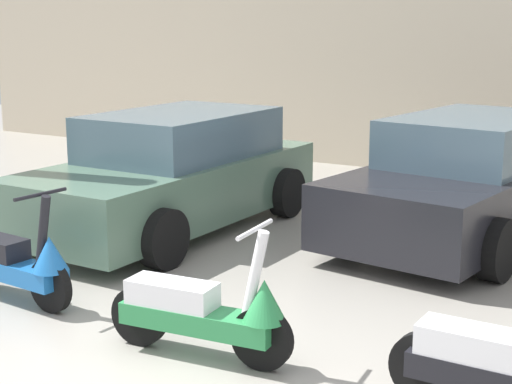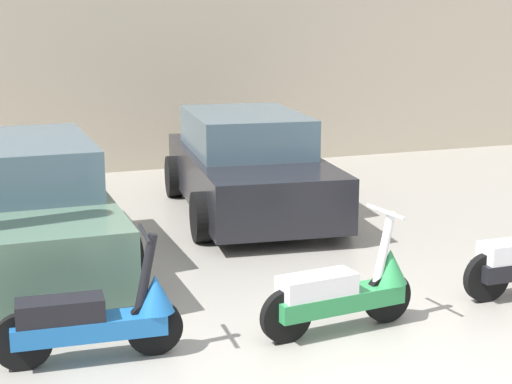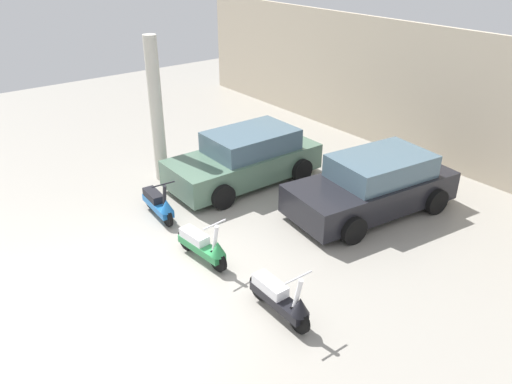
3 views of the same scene
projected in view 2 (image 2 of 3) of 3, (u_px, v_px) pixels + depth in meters
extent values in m
cube|color=beige|center=(126.00, 63.00, 12.47)|extent=(19.60, 0.12, 3.48)
cylinder|color=black|center=(154.00, 327.00, 5.85)|extent=(0.43, 0.11, 0.43)
cylinder|color=black|center=(23.00, 342.00, 5.59)|extent=(0.43, 0.11, 0.43)
cube|color=#1E66B2|center=(90.00, 327.00, 5.71)|extent=(1.13, 0.34, 0.15)
cube|color=black|center=(60.00, 310.00, 5.62)|extent=(0.64, 0.30, 0.17)
cylinder|color=black|center=(146.00, 273.00, 5.74)|extent=(0.20, 0.09, 0.60)
cylinder|color=black|center=(145.00, 234.00, 5.68)|extent=(0.07, 0.49, 0.03)
cone|color=#1E66B2|center=(155.00, 293.00, 5.80)|extent=(0.31, 0.31, 0.28)
cylinder|color=black|center=(387.00, 297.00, 6.47)|extent=(0.43, 0.12, 0.43)
cylinder|color=black|center=(286.00, 316.00, 6.06)|extent=(0.43, 0.12, 0.43)
cube|color=#2D8C4C|center=(339.00, 300.00, 6.26)|extent=(1.14, 0.37, 0.15)
cube|color=white|center=(317.00, 285.00, 6.14)|extent=(0.65, 0.31, 0.17)
cylinder|color=white|center=(384.00, 248.00, 6.36)|extent=(0.20, 0.09, 0.61)
cylinder|color=white|center=(385.00, 212.00, 6.29)|extent=(0.08, 0.50, 0.03)
cone|color=#2D8C4C|center=(390.00, 266.00, 6.42)|extent=(0.31, 0.31, 0.28)
cylinder|color=black|center=(487.00, 277.00, 6.94)|extent=(0.44, 0.08, 0.44)
cube|color=#51705B|center=(25.00, 222.00, 7.84)|extent=(1.60, 3.76, 0.62)
cube|color=slate|center=(20.00, 163.00, 7.92)|extent=(1.39, 2.11, 0.49)
cylinder|color=black|center=(129.00, 265.00, 7.09)|extent=(0.20, 0.57, 0.57)
cylinder|color=black|center=(91.00, 207.00, 9.22)|extent=(0.20, 0.57, 0.57)
cube|color=black|center=(249.00, 177.00, 10.01)|extent=(2.01, 3.91, 0.62)
cube|color=slate|center=(245.00, 131.00, 10.10)|extent=(1.62, 2.25, 0.49)
cylinder|color=black|center=(339.00, 209.00, 9.13)|extent=(0.27, 0.59, 0.57)
cylinder|color=black|center=(202.00, 217.00, 8.76)|extent=(0.27, 0.59, 0.57)
cylinder|color=black|center=(285.00, 171.00, 11.34)|extent=(0.27, 0.59, 0.57)
cylinder|color=black|center=(174.00, 176.00, 10.97)|extent=(0.27, 0.59, 0.57)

